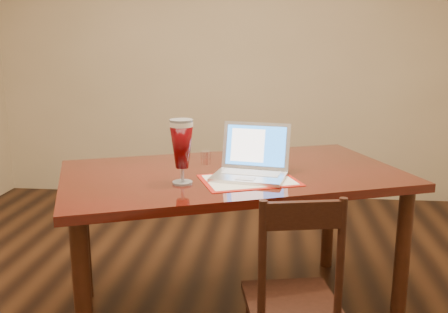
# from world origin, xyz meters

# --- Properties ---
(dining_table) EXTENTS (2.03, 1.58, 1.15)m
(dining_table) POSITION_xyz_m (0.27, 0.25, 0.75)
(dining_table) COLOR #470D09
(dining_table) RESTS_ON ground
(dining_chair) EXTENTS (0.46, 0.44, 0.92)m
(dining_chair) POSITION_xyz_m (0.58, -0.36, 0.43)
(dining_chair) COLOR black
(dining_chair) RESTS_ON ground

